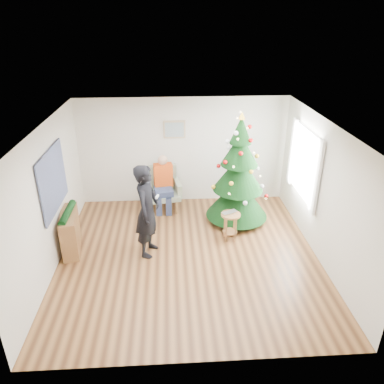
{
  "coord_description": "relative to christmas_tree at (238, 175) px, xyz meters",
  "views": [
    {
      "loc": [
        -0.32,
        -6.1,
        4.28
      ],
      "look_at": [
        0.1,
        0.6,
        1.1
      ],
      "focal_mm": 35.0,
      "sensor_mm": 36.0,
      "label": 1
    }
  ],
  "objects": [
    {
      "name": "laptop",
      "position": [
        -0.27,
        -0.81,
        -0.51
      ],
      "size": [
        0.39,
        0.34,
        0.03
      ],
      "primitive_type": "imported",
      "rotation": [
        0.0,
        0.0,
        0.46
      ],
      "color": "silver",
      "rests_on": "stool"
    },
    {
      "name": "curtains",
      "position": [
        1.27,
        -0.36,
        0.37
      ],
      "size": [
        0.05,
        1.75,
        1.5
      ],
      "color": "white",
      "rests_on": "wall_right"
    },
    {
      "name": "game_controller",
      "position": [
        -1.74,
        -1.21,
        0.11
      ],
      "size": [
        0.07,
        0.13,
        0.04
      ],
      "primitive_type": "cube",
      "rotation": [
        0.0,
        0.0,
        -0.27
      ],
      "color": "white",
      "rests_on": "standing_man"
    },
    {
      "name": "window_panel",
      "position": [
        1.3,
        -0.36,
        0.37
      ],
      "size": [
        0.04,
        1.3,
        1.4
      ],
      "primitive_type": "cube",
      "color": "white",
      "rests_on": "wall_right"
    },
    {
      "name": "wall_left",
      "position": [
        -3.67,
        -1.36,
        0.17
      ],
      "size": [
        0.0,
        5.0,
        5.0
      ],
      "primitive_type": "plane",
      "rotation": [
        1.57,
        0.0,
        1.57
      ],
      "color": "silver",
      "rests_on": "floor"
    },
    {
      "name": "wall_front",
      "position": [
        -1.17,
        -3.86,
        0.17
      ],
      "size": [
        5.0,
        0.0,
        5.0
      ],
      "primitive_type": "plane",
      "rotation": [
        -1.57,
        0.0,
        0.0
      ],
      "color": "silver",
      "rests_on": "floor"
    },
    {
      "name": "stool",
      "position": [
        -0.27,
        -0.81,
        -0.82
      ],
      "size": [
        0.4,
        0.4,
        0.6
      ],
      "rotation": [
        0.0,
        0.0,
        0.11
      ],
      "color": "brown",
      "rests_on": "floor"
    },
    {
      "name": "wall_back",
      "position": [
        -1.17,
        1.14,
        0.17
      ],
      "size": [
        5.0,
        0.0,
        5.0
      ],
      "primitive_type": "plane",
      "rotation": [
        1.57,
        0.0,
        0.0
      ],
      "color": "silver",
      "rests_on": "floor"
    },
    {
      "name": "framed_picture",
      "position": [
        -1.37,
        1.1,
        0.72
      ],
      "size": [
        0.52,
        0.05,
        0.42
      ],
      "color": "tan",
      "rests_on": "wall_back"
    },
    {
      "name": "garland",
      "position": [
        -3.5,
        -0.96,
        -0.31
      ],
      "size": [
        0.14,
        0.9,
        0.14
      ],
      "primitive_type": "cylinder",
      "rotation": [
        1.57,
        0.0,
        0.0
      ],
      "color": "black",
      "rests_on": "console"
    },
    {
      "name": "tapestry",
      "position": [
        -3.63,
        -1.06,
        0.42
      ],
      "size": [
        0.03,
        1.5,
        1.15
      ],
      "primitive_type": "cube",
      "color": "black",
      "rests_on": "wall_left"
    },
    {
      "name": "ceiling",
      "position": [
        -1.17,
        -1.36,
        1.47
      ],
      "size": [
        5.0,
        5.0,
        0.0
      ],
      "primitive_type": "plane",
      "rotation": [
        3.14,
        0.0,
        0.0
      ],
      "color": "white",
      "rests_on": "wall_back"
    },
    {
      "name": "console",
      "position": [
        -3.5,
        -0.96,
        -0.73
      ],
      "size": [
        0.46,
        1.04,
        0.8
      ],
      "primitive_type": "cube",
      "rotation": [
        0.0,
        0.0,
        0.17
      ],
      "color": "brown",
      "rests_on": "floor"
    },
    {
      "name": "standing_man",
      "position": [
        -1.94,
        -1.18,
        -0.2
      ],
      "size": [
        0.61,
        0.77,
        1.86
      ],
      "primitive_type": "imported",
      "rotation": [
        0.0,
        0.0,
        1.3
      ],
      "color": "black",
      "rests_on": "floor"
    },
    {
      "name": "christmas_tree",
      "position": [
        0.0,
        0.0,
        0.0
      ],
      "size": [
        1.39,
        1.39,
        2.51
      ],
      "rotation": [
        0.0,
        0.0,
        0.39
      ],
      "color": "#3F2816",
      "rests_on": "floor"
    },
    {
      "name": "wall_right",
      "position": [
        1.33,
        -1.36,
        0.17
      ],
      "size": [
        0.0,
        5.0,
        5.0
      ],
      "primitive_type": "plane",
      "rotation": [
        1.57,
        0.0,
        -1.57
      ],
      "color": "silver",
      "rests_on": "floor"
    },
    {
      "name": "floor",
      "position": [
        -1.17,
        -1.36,
        -1.13
      ],
      "size": [
        5.0,
        5.0,
        0.0
      ],
      "primitive_type": "plane",
      "color": "brown",
      "rests_on": "ground"
    },
    {
      "name": "seated_person",
      "position": [
        -1.66,
        0.65,
        -0.44
      ],
      "size": [
        0.48,
        0.66,
        1.33
      ],
      "rotation": [
        0.0,
        0.0,
        0.16
      ],
      "color": "navy",
      "rests_on": "armchair"
    },
    {
      "name": "armchair",
      "position": [
        -1.67,
        0.7,
        -0.75
      ],
      "size": [
        0.87,
        0.82,
        1.02
      ],
      "rotation": [
        0.0,
        0.0,
        0.16
      ],
      "color": "gray",
      "rests_on": "floor"
    }
  ]
}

